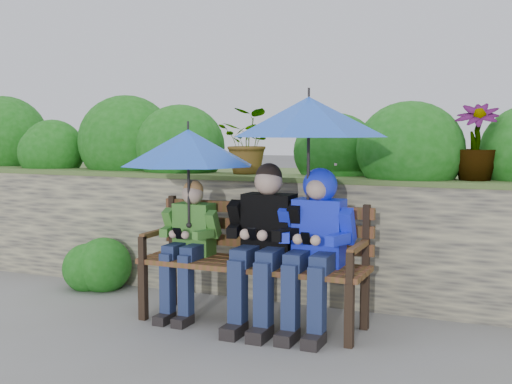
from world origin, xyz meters
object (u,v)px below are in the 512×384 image
at_px(park_bench, 255,254).
at_px(umbrella_right, 309,117).
at_px(umbrella_left, 188,148).
at_px(boy_right, 315,236).
at_px(boy_left, 189,240).
at_px(boy_middle, 264,238).

bearing_deg(park_bench, umbrella_right, -6.48).
bearing_deg(umbrella_left, umbrella_right, 1.31).
relative_size(park_bench, boy_right, 1.47).
xyz_separation_m(boy_left, umbrella_right, (0.94, 0.02, 0.91)).
distance_m(boy_left, umbrella_right, 1.31).
bearing_deg(boy_left, boy_middle, -1.33).
distance_m(park_bench, umbrella_right, 1.08).
distance_m(boy_left, boy_middle, 0.62).
relative_size(boy_middle, umbrella_left, 1.17).
height_order(park_bench, umbrella_left, umbrella_left).
distance_m(boy_right, umbrella_left, 1.16).
height_order(boy_left, boy_right, boy_right).
relative_size(park_bench, boy_middle, 1.43).
bearing_deg(boy_right, umbrella_left, -179.97).
xyz_separation_m(park_bench, boy_left, (-0.52, -0.07, 0.08)).
height_order(boy_left, boy_middle, boy_middle).
xyz_separation_m(boy_right, umbrella_left, (-0.99, -0.00, 0.60)).
distance_m(boy_middle, umbrella_left, 0.88).
relative_size(park_bench, umbrella_right, 1.54).
distance_m(boy_left, boy_right, 1.00).
distance_m(boy_left, umbrella_left, 0.69).
relative_size(boy_left, umbrella_right, 0.95).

